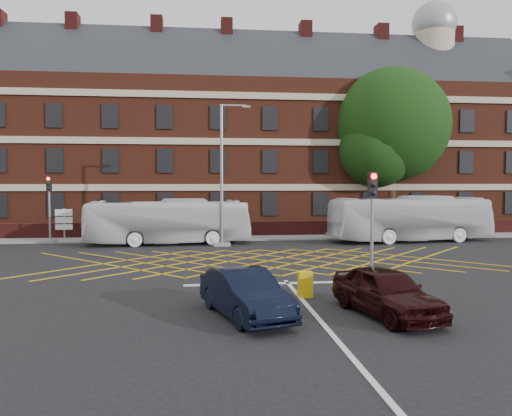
{
  "coord_description": "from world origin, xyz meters",
  "views": [
    {
      "loc": [
        -3.32,
        -22.32,
        3.92
      ],
      "look_at": [
        -0.68,
        1.5,
        2.66
      ],
      "focal_mm": 35.0,
      "sensor_mm": 36.0,
      "label": 1
    }
  ],
  "objects": [
    {
      "name": "ground",
      "position": [
        0.0,
        0.0,
        0.0
      ],
      "size": [
        120.0,
        120.0,
        0.0
      ],
      "primitive_type": "plane",
      "color": "black",
      "rests_on": "ground"
    },
    {
      "name": "victorian_building",
      "position": [
        0.25,
        22.0,
        7.84
      ],
      "size": [
        51.0,
        12.17,
        20.4
      ],
      "color": "#5D2618",
      "rests_on": "ground"
    },
    {
      "name": "boundary_wall",
      "position": [
        0.0,
        13.0,
        0.55
      ],
      "size": [
        56.0,
        0.5,
        1.1
      ],
      "primitive_type": "cube",
      "color": "#4D1514",
      "rests_on": "ground"
    },
    {
      "name": "far_pavement",
      "position": [
        0.0,
        12.0,
        0.06
      ],
      "size": [
        60.0,
        3.0,
        0.12
      ],
      "primitive_type": "cube",
      "color": "slate",
      "rests_on": "ground"
    },
    {
      "name": "box_junction_hatching",
      "position": [
        0.0,
        2.0,
        0.01
      ],
      "size": [
        8.22,
        8.22,
        0.02
      ],
      "primitive_type": "cube",
      "rotation": [
        0.0,
        0.0,
        0.79
      ],
      "color": "#CC990C",
      "rests_on": "ground"
    },
    {
      "name": "stop_line",
      "position": [
        0.0,
        -3.5,
        0.01
      ],
      "size": [
        8.0,
        0.3,
        0.02
      ],
      "primitive_type": "cube",
      "color": "silver",
      "rests_on": "ground"
    },
    {
      "name": "centre_line",
      "position": [
        0.0,
        -10.0,
        0.01
      ],
      "size": [
        0.15,
        14.0,
        0.02
      ],
      "primitive_type": "cube",
      "color": "silver",
      "rests_on": "ground"
    },
    {
      "name": "bus_left",
      "position": [
        -5.36,
        9.29,
        1.43
      ],
      "size": [
        10.37,
        2.93,
        2.86
      ],
      "primitive_type": "imported",
      "rotation": [
        0.0,
        0.0,
        1.62
      ],
      "color": "silver",
      "rests_on": "ground"
    },
    {
      "name": "bus_right",
      "position": [
        10.34,
        8.99,
        1.5
      ],
      "size": [
        10.99,
        3.59,
        3.01
      ],
      "primitive_type": "imported",
      "rotation": [
        0.0,
        0.0,
        1.67
      ],
      "color": "silver",
      "rests_on": "ground"
    },
    {
      "name": "car_navy",
      "position": [
        -2.06,
        -8.09,
        0.69
      ],
      "size": [
        2.66,
        4.41,
        1.37
      ],
      "primitive_type": "imported",
      "rotation": [
        0.0,
        0.0,
        0.31
      ],
      "color": "black",
      "rests_on": "ground"
    },
    {
      "name": "car_maroon",
      "position": [
        2.06,
        -8.4,
        0.71
      ],
      "size": [
        2.58,
        4.46,
        1.43
      ],
      "primitive_type": "imported",
      "rotation": [
        0.0,
        0.0,
        0.23
      ],
      "color": "black",
      "rests_on": "ground"
    },
    {
      "name": "deciduous_tree",
      "position": [
        11.81,
        16.3,
        7.83
      ],
      "size": [
        9.11,
        9.11,
        13.01
      ],
      "color": "black",
      "rests_on": "ground"
    },
    {
      "name": "traffic_light_near",
      "position": [
        2.85,
        -4.86,
        1.76
      ],
      "size": [
        0.7,
        0.7,
        4.27
      ],
      "color": "slate",
      "rests_on": "ground"
    },
    {
      "name": "traffic_light_far",
      "position": [
        -12.97,
        10.79,
        1.76
      ],
      "size": [
        0.7,
        0.7,
        4.27
      ],
      "color": "slate",
      "rests_on": "ground"
    },
    {
      "name": "street_lamp",
      "position": [
        -1.98,
        8.23,
        2.94
      ],
      "size": [
        2.25,
        1.0,
        8.62
      ],
      "color": "slate",
      "rests_on": "ground"
    },
    {
      "name": "direction_signs",
      "position": [
        -12.31,
        11.61,
        1.38
      ],
      "size": [
        1.1,
        0.16,
        2.2
      ],
      "color": "gray",
      "rests_on": "ground"
    },
    {
      "name": "utility_cabinet",
      "position": [
        0.19,
        -5.79,
        0.43
      ],
      "size": [
        0.47,
        0.4,
        0.86
      ],
      "primitive_type": "cube",
      "color": "#DDB60D",
      "rests_on": "ground"
    }
  ]
}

